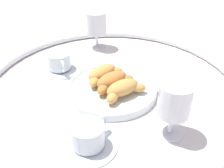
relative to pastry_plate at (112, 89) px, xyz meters
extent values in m
plane|color=silver|center=(-0.01, -0.03, -0.01)|extent=(2.20, 2.20, 0.00)
torus|color=silver|center=(-0.01, -0.03, 0.00)|extent=(0.78, 0.78, 0.02)
cylinder|color=silver|center=(0.00, 0.00, 0.00)|extent=(0.26, 0.26, 0.02)
torus|color=silver|center=(0.00, 0.00, 0.01)|extent=(0.26, 0.26, 0.01)
ellipsoid|color=#D6994C|center=(0.02, -0.05, 0.03)|extent=(0.11, 0.09, 0.04)
ellipsoid|color=#D6994C|center=(0.05, -0.02, 0.02)|extent=(0.05, 0.05, 0.03)
ellipsoid|color=#D6994C|center=(-0.03, -0.06, 0.02)|extent=(0.05, 0.03, 0.03)
ellipsoid|color=#BC7A38|center=(0.00, 0.00, 0.03)|extent=(0.11, 0.08, 0.04)
ellipsoid|color=#BC7A38|center=(0.03, 0.03, 0.02)|extent=(0.05, 0.05, 0.03)
ellipsoid|color=#BC7A38|center=(-0.04, 0.00, 0.02)|extent=(0.05, 0.04, 0.03)
ellipsoid|color=#D6994C|center=(-0.02, 0.05, 0.03)|extent=(0.11, 0.08, 0.04)
ellipsoid|color=#D6994C|center=(0.02, 0.07, 0.02)|extent=(0.05, 0.05, 0.03)
ellipsoid|color=#D6994C|center=(-0.06, 0.05, 0.02)|extent=(0.05, 0.04, 0.03)
cylinder|color=silver|center=(0.13, -0.17, -0.01)|extent=(0.14, 0.14, 0.01)
cylinder|color=silver|center=(0.13, -0.17, 0.02)|extent=(0.08, 0.08, 0.05)
cylinder|color=brown|center=(0.13, -0.17, 0.04)|extent=(0.07, 0.07, 0.01)
torus|color=silver|center=(0.13, -0.13, 0.02)|extent=(0.01, 0.04, 0.04)
cylinder|color=silver|center=(0.11, 0.19, -0.01)|extent=(0.14, 0.14, 0.01)
cylinder|color=silver|center=(0.11, 0.19, 0.02)|extent=(0.08, 0.08, 0.05)
cylinder|color=brown|center=(0.11, 0.19, 0.04)|extent=(0.07, 0.07, 0.01)
torus|color=silver|center=(0.07, 0.16, 0.02)|extent=(0.04, 0.03, 0.04)
cylinder|color=white|center=(-0.03, -0.31, -0.01)|extent=(0.07, 0.07, 0.01)
cylinder|color=white|center=(-0.03, -0.31, 0.02)|extent=(0.01, 0.01, 0.05)
cylinder|color=white|center=(-0.03, -0.31, 0.09)|extent=(0.08, 0.08, 0.08)
cylinder|color=gold|center=(-0.03, -0.31, 0.08)|extent=(0.07, 0.07, 0.05)
cylinder|color=white|center=(-0.09, 0.20, -0.01)|extent=(0.07, 0.07, 0.01)
cylinder|color=white|center=(-0.09, 0.20, 0.02)|extent=(0.01, 0.01, 0.05)
cylinder|color=white|center=(-0.09, 0.20, 0.09)|extent=(0.08, 0.08, 0.08)
cylinder|color=yellow|center=(-0.09, 0.20, 0.08)|extent=(0.07, 0.07, 0.06)
cube|color=silver|center=(-0.25, 0.14, -0.01)|extent=(0.15, 0.15, 0.01)
camera|label=1|loc=(0.17, 0.61, 0.44)|focal=42.09mm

